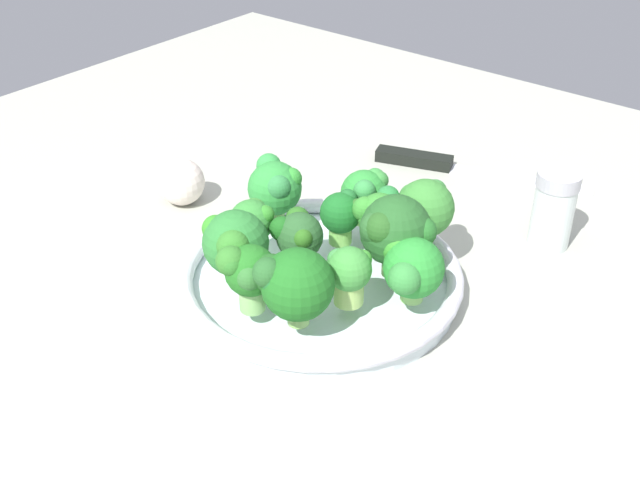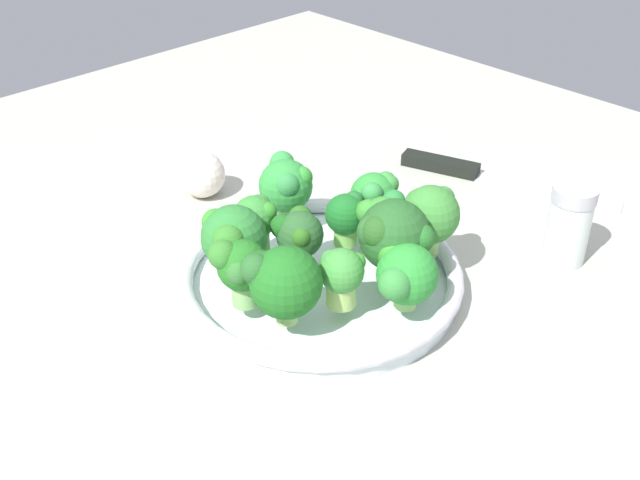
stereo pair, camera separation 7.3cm
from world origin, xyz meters
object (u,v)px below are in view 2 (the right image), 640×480
(knife, at_px, (477,174))
(broccoli_floret_2, at_px, (348,215))
(bowl, at_px, (320,279))
(broccoli_floret_6, at_px, (256,220))
(broccoli_floret_0, at_px, (280,281))
(pepper_shaker, at_px, (569,224))
(broccoli_floret_3, at_px, (341,273))
(broccoli_floret_12, at_px, (430,214))
(broccoli_floret_7, at_px, (375,195))
(broccoli_floret_9, at_px, (383,220))
(broccoli_floret_1, at_px, (298,234))
(broccoli_floret_4, at_px, (239,267))
(broccoli_floret_8, at_px, (393,236))
(broccoli_floret_5, at_px, (286,184))
(broccoli_floret_10, at_px, (404,274))
(broccoli_floret_11, at_px, (233,238))
(garlic_bulb, at_px, (202,175))

(knife, bearing_deg, broccoli_floret_2, -175.03)
(bowl, relative_size, broccoli_floret_6, 4.52)
(broccoli_floret_0, xyz_separation_m, pepper_shaker, (0.30, -0.10, -0.03))
(broccoli_floret_0, bearing_deg, broccoli_floret_3, -19.40)
(bowl, relative_size, broccoli_floret_12, 3.80)
(broccoli_floret_0, xyz_separation_m, broccoli_floret_7, (0.17, 0.05, -0.01))
(broccoli_floret_9, bearing_deg, bowl, 158.01)
(broccoli_floret_1, bearing_deg, broccoli_floret_7, -1.15)
(bowl, distance_m, broccoli_floret_4, 0.11)
(broccoli_floret_6, xyz_separation_m, broccoli_floret_8, (0.06, -0.12, 0.01))
(broccoli_floret_0, bearing_deg, broccoli_floret_7, 16.06)
(broccoli_floret_6, bearing_deg, pepper_shaker, -39.14)
(broccoli_floret_0, bearing_deg, broccoli_floret_1, 37.03)
(broccoli_floret_2, relative_size, broccoli_floret_4, 0.82)
(broccoli_floret_5, bearing_deg, knife, -13.10)
(broccoli_floret_5, relative_size, broccoli_floret_8, 0.78)
(broccoli_floret_3, height_order, pepper_shaker, same)
(broccoli_floret_7, bearing_deg, broccoli_floret_8, -128.49)
(broccoli_floret_6, relative_size, broccoli_floret_7, 1.04)
(broccoli_floret_4, xyz_separation_m, broccoli_floret_10, (0.10, -0.10, -0.01))
(bowl, distance_m, knife, 0.30)
(broccoli_floret_11, relative_size, garlic_bulb, 1.36)
(broccoli_floret_8, distance_m, broccoli_floret_10, 0.04)
(broccoli_floret_3, xyz_separation_m, broccoli_floret_6, (0.00, 0.12, 0.00))
(broccoli_floret_8, relative_size, knife, 0.31)
(broccoli_floret_1, height_order, pepper_shaker, same)
(broccoli_floret_10, xyz_separation_m, garlic_bulb, (0.02, 0.33, -0.04))
(broccoli_floret_5, relative_size, knife, 0.24)
(broccoli_floret_1, bearing_deg, broccoli_floret_0, -142.97)
(broccoli_floret_1, xyz_separation_m, broccoli_floret_12, (0.10, -0.07, 0.01))
(broccoli_floret_3, distance_m, broccoli_floret_7, 0.14)
(broccoli_floret_7, bearing_deg, broccoli_floret_6, 158.25)
(broccoli_floret_1, bearing_deg, broccoli_floret_11, 156.59)
(broccoli_floret_12, relative_size, pepper_shaker, 0.85)
(broccoli_floret_12, relative_size, garlic_bulb, 1.34)
(broccoli_floret_5, relative_size, broccoli_floret_10, 0.99)
(broccoli_floret_0, relative_size, broccoli_floret_11, 0.97)
(knife, bearing_deg, bowl, -173.81)
(broccoli_floret_1, bearing_deg, knife, 2.85)
(broccoli_floret_9, distance_m, broccoli_floret_12, 0.04)
(knife, xyz_separation_m, pepper_shaker, (-0.08, -0.17, 0.04))
(garlic_bulb, bearing_deg, broccoli_floret_0, -113.33)
(broccoli_floret_1, height_order, garlic_bulb, broccoli_floret_1)
(broccoli_floret_4, xyz_separation_m, broccoli_floret_11, (0.02, 0.04, 0.00))
(broccoli_floret_1, bearing_deg, broccoli_floret_4, -172.01)
(broccoli_floret_6, height_order, broccoli_floret_11, broccoli_floret_11)
(broccoli_floret_0, relative_size, broccoli_floret_10, 1.11)
(broccoli_floret_5, distance_m, knife, 0.27)
(broccoli_floret_5, relative_size, broccoli_floret_7, 1.08)
(broccoli_floret_2, distance_m, broccoli_floret_9, 0.04)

